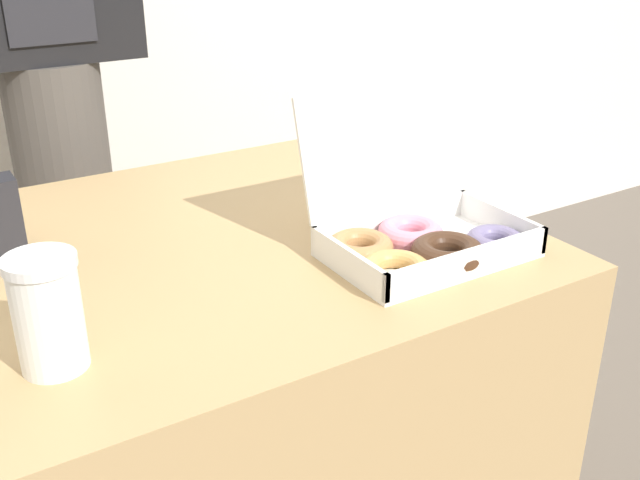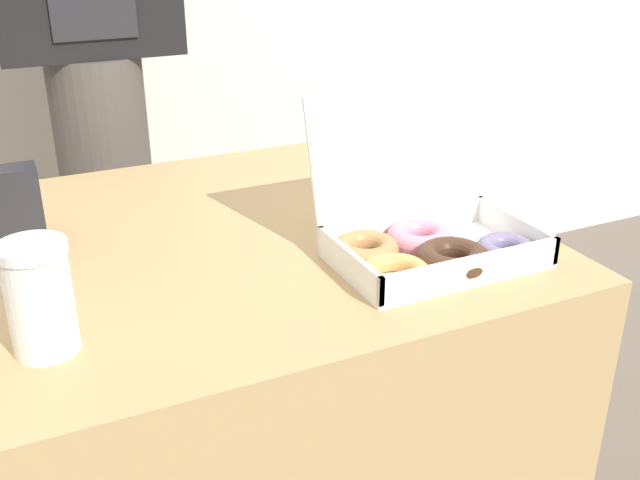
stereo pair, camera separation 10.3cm
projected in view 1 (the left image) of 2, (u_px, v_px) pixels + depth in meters
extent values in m
cube|color=tan|center=(227.00, 430.00, 1.35)|extent=(0.93, 0.81, 0.76)
cube|color=white|center=(428.00, 254.00, 1.14)|extent=(0.30, 0.19, 0.01)
cube|color=white|center=(348.00, 262.00, 1.06)|extent=(0.01, 0.19, 0.04)
cube|color=white|center=(500.00, 220.00, 1.20)|extent=(0.01, 0.19, 0.04)
cube|color=white|center=(470.00, 262.00, 1.06)|extent=(0.30, 0.01, 0.04)
cube|color=white|center=(392.00, 220.00, 1.20)|extent=(0.30, 0.01, 0.04)
cube|color=white|center=(384.00, 147.00, 1.17)|extent=(0.30, 0.06, 0.19)
torus|color=tan|center=(395.00, 270.00, 1.05)|extent=(0.12, 0.12, 0.03)
torus|color=#B27F4C|center=(360.00, 247.00, 1.12)|extent=(0.12, 0.12, 0.03)
torus|color=#422819|center=(447.00, 252.00, 1.10)|extent=(0.13, 0.13, 0.03)
torus|color=pink|center=(411.00, 233.00, 1.16)|extent=(0.11, 0.11, 0.03)
torus|color=slate|center=(495.00, 241.00, 1.14)|extent=(0.12, 0.12, 0.03)
cylinder|color=white|center=(49.00, 318.00, 0.84)|extent=(0.08, 0.08, 0.13)
cylinder|color=white|center=(39.00, 262.00, 0.81)|extent=(0.08, 0.08, 0.01)
cylinder|color=#4C4742|center=(77.00, 256.00, 1.81)|extent=(0.21, 0.21, 0.94)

